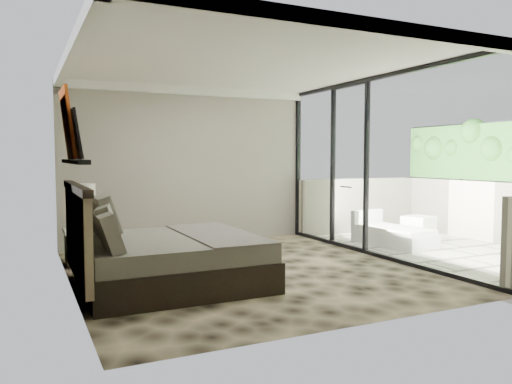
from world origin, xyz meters
name	(u,v)px	position (x,y,z in m)	size (l,w,h in m)	color
floor	(246,270)	(0.00, 0.00, 0.00)	(5.00, 5.00, 0.00)	black
ceiling	(246,64)	(0.00, 0.00, 2.79)	(4.50, 5.00, 0.02)	silver
back_wall	(189,166)	(0.00, 2.49, 1.40)	(4.50, 0.02, 2.80)	gray
left_wall	(70,170)	(-2.24, 0.00, 1.40)	(0.02, 5.00, 2.80)	gray
glass_wall	(379,167)	(2.25, 0.00, 1.40)	(0.08, 5.00, 2.80)	white
terrace_slab	(448,252)	(3.75, 0.00, -0.06)	(3.00, 5.00, 0.12)	beige
parapet_far	(504,213)	(5.10, 0.00, 0.55)	(0.30, 5.00, 1.10)	beige
foliage_hedge	(506,152)	(5.10, 0.00, 1.65)	(0.36, 4.60, 1.10)	#367D26
picture_ledge	(74,161)	(-2.18, 0.10, 1.50)	(0.12, 2.20, 0.05)	black
bed	(162,257)	(-1.24, -0.30, 0.35)	(2.15, 2.08, 1.19)	black
nightstand	(83,247)	(-1.97, 1.39, 0.25)	(0.50, 0.50, 0.50)	black
table_lamp	(83,200)	(-1.95, 1.43, 0.93)	(0.35, 0.35, 0.65)	black
abstract_canvas	(67,124)	(-2.19, 0.67, 1.97)	(0.04, 0.90, 0.90)	#B42A0F
framed_print	(76,134)	(-2.14, 0.17, 1.82)	(0.03, 0.50, 0.60)	black
ottoman	(418,229)	(3.84, 0.79, 0.24)	(0.47, 0.47, 0.47)	silver
lounger	(392,235)	(3.16, 0.73, 0.18)	(0.87, 1.51, 0.56)	silver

